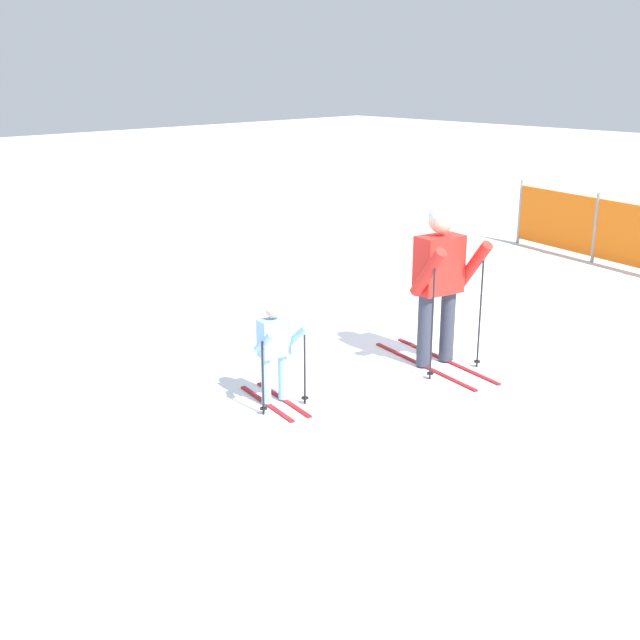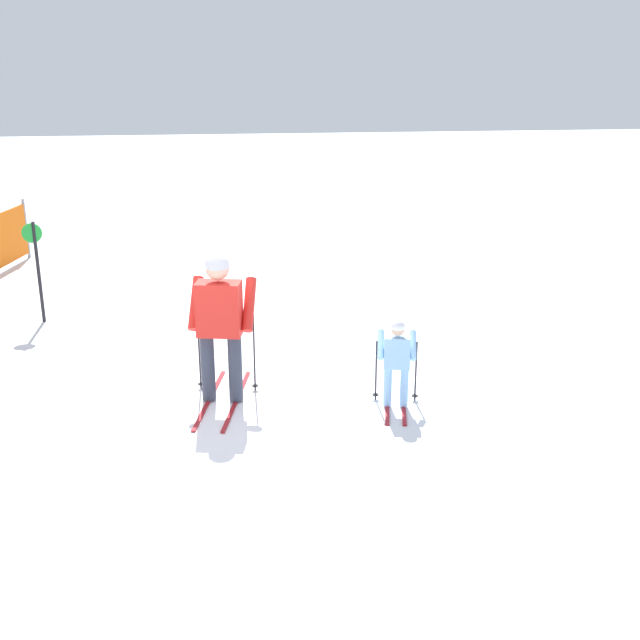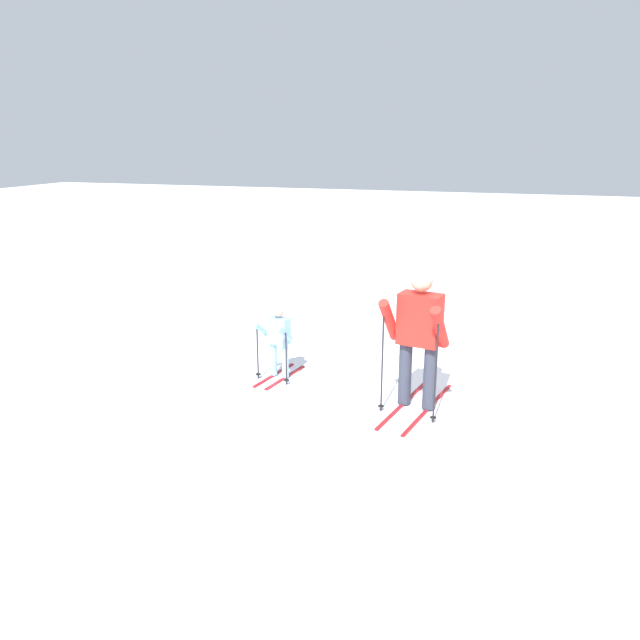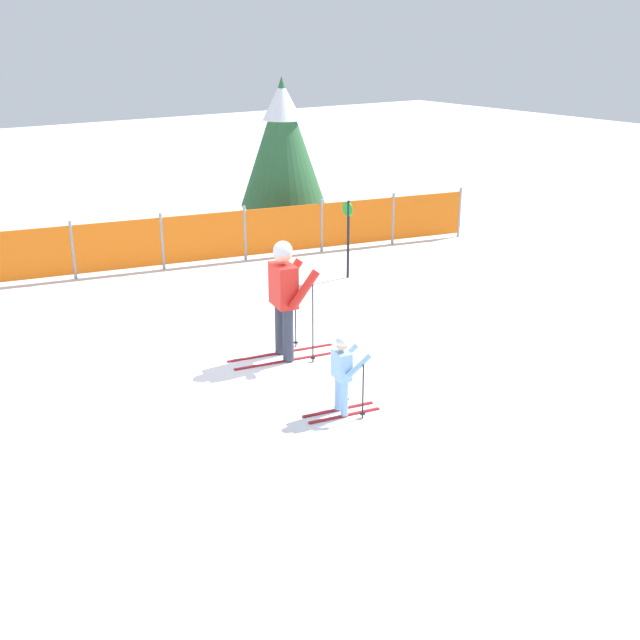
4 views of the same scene
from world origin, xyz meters
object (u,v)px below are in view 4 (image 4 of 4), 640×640
skier_child (343,369)px  skier_adult (285,289)px  conifer_far (282,140)px  safety_fence (245,233)px  trail_marker (348,231)px

skier_child → skier_adult: bearing=89.0°
skier_child → conifer_far: conifer_far is taller
conifer_far → safety_fence: bearing=-145.6°
trail_marker → conifer_far: bearing=78.0°
skier_adult → safety_fence: skier_adult is taller
skier_adult → conifer_far: conifer_far is taller
skier_adult → safety_fence: (2.10, 4.73, -0.47)m
skier_child → safety_fence: bearing=80.2°
trail_marker → safety_fence: bearing=114.1°
conifer_far → skier_child: bearing=-118.2°
safety_fence → trail_marker: bearing=-65.9°
skier_child → trail_marker: bearing=63.1°
trail_marker → skier_adult: bearing=-140.0°
skier_child → trail_marker: (3.47, 4.47, 0.32)m
safety_fence → skier_adult: bearing=-114.0°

